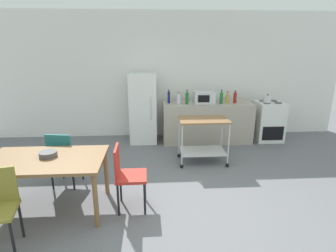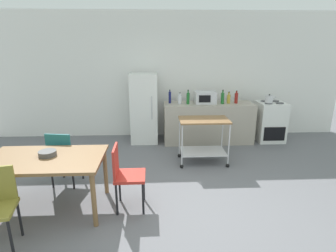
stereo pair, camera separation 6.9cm
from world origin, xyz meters
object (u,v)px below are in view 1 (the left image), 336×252
Objects in this scene: chair_teal at (63,155)px; stove_oven at (268,121)px; bottle_sparkling_water at (169,97)px; bottle_vinegar at (235,98)px; chair_red at (126,173)px; bottle_olive_oil at (221,98)px; bottle_wine at (179,99)px; kettle at (268,99)px; kitchen_cart at (203,133)px; bottle_soda at (187,98)px; dining_table at (45,164)px; bottle_sesame_oil at (227,99)px; refrigerator at (143,108)px; fruit_bowl at (48,154)px; microwave at (204,97)px.

stove_oven is (4.07, 1.95, -0.07)m from chair_teal.
bottle_vinegar is (1.48, -0.07, -0.01)m from bottle_sparkling_water.
bottle_olive_oil is at bearing -37.57° from chair_red.
bottle_wine reaches higher than kettle.
kitchen_cart is (-1.76, -1.18, 0.12)m from stove_oven.
bottle_soda is at bearing -129.77° from chair_teal.
stove_oven is 3.84× the size of kettle.
dining_table is 3.26m from bottle_wine.
stove_oven reaches higher than dining_table.
bottle_sesame_oil is (3.07, 2.57, 0.33)m from dining_table.
refrigerator is 5.00× the size of bottle_olive_oil.
chair_teal is at bearing -149.32° from bottle_vinegar.
kitchen_cart is 3.52× the size of bottle_sesame_oil.
stove_oven reaches higher than chair_red.
chair_red is 1.93m from kitchen_cart.
kitchen_cart is 1.33m from bottle_olive_oil.
kitchen_cart is 1.26m from bottle_wine.
bottle_sesame_oil is at bearing 176.11° from kettle.
bottle_soda reaches higher than bottle_wine.
bottle_vinegar is at bearing -177.45° from stove_oven.
bottle_sparkling_water is (-2.32, 0.04, 0.58)m from stove_oven.
dining_table is at bearing 88.68° from chair_red.
chair_red is 3.59× the size of bottle_wine.
fruit_bowl is at bearing -149.35° from kitchen_cart.
dining_table is at bearing -141.60° from bottle_vinegar.
bottle_sparkling_water is at bearing 56.30° from dining_table.
bottle_sparkling_water is 0.41m from bottle_soda.
bottle_soda is 1.01× the size of bottle_olive_oil.
microwave is (1.52, 2.62, 0.51)m from chair_red.
bottle_wine is at bearing 52.37° from dining_table.
chair_teal is 1.93× the size of microwave.
kitchen_cart is 4.06× the size of fruit_bowl.
bottle_soda is at bearing -13.07° from bottle_wine.
bottle_vinegar is (0.32, 0.05, -0.01)m from bottle_olive_oil.
bottle_sesame_oil is 0.90m from kettle.
bottle_wine reaches higher than dining_table.
stove_oven is 2.12m from kitchen_cart.
kettle reaches higher than kitchen_cart.
bottle_sparkling_water is at bearing 176.52° from kettle.
fruit_bowl is (0.03, 0.07, 0.11)m from dining_table.
bottle_soda is 0.76m from bottle_olive_oil.
bottle_olive_oil is at bearing 61.35° from kitchen_cart.
fruit_bowl is at bearing -139.70° from bottle_olive_oil.
fruit_bowl is at bearing -130.91° from bottle_soda.
bottle_soda is 1.81m from kettle.
bottle_wine is at bearing -179.94° from bottle_sesame_oil.
refrigerator is 1.90m from bottle_sesame_oil.
microwave reaches higher than chair_teal.
refrigerator reaches higher than bottle_wine.
bottle_soda reaches higher than microwave.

